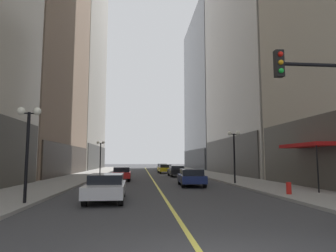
{
  "coord_description": "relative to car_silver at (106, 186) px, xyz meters",
  "views": [
    {
      "loc": [
        -1.35,
        -5.68,
        2.04
      ],
      "look_at": [
        1.32,
        22.63,
        5.27
      ],
      "focal_mm": 31.83,
      "sensor_mm": 36.0,
      "label": 1
    }
  ],
  "objects": [
    {
      "name": "fire_hydrant_right",
      "position": [
        9.91,
        0.66,
        -0.32
      ],
      "size": [
        0.28,
        0.28,
        0.8
      ],
      "primitive_type": "cylinder",
      "color": "red",
      "rests_on": "ground"
    },
    {
      "name": "car_yellow",
      "position": [
        5.46,
        30.17,
        -0.0
      ],
      "size": [
        2.07,
        4.41,
        1.32
      ],
      "color": "yellow",
      "rests_on": "ground"
    },
    {
      "name": "car_grey",
      "position": [
        5.67,
        38.52,
        -0.0
      ],
      "size": [
        1.89,
        4.06,
        1.32
      ],
      "color": "slate",
      "rests_on": "ground"
    },
    {
      "name": "car_black",
      "position": [
        6.09,
        20.82,
        -0.0
      ],
      "size": [
        1.81,
        4.37,
        1.32
      ],
      "color": "black",
      "rests_on": "ground"
    },
    {
      "name": "car_silver",
      "position": [
        0.0,
        0.0,
        0.0
      ],
      "size": [
        1.94,
        4.71,
        1.32
      ],
      "color": "#B7B7BC",
      "rests_on": "ground"
    },
    {
      "name": "ground_plane",
      "position": [
        3.01,
        25.27,
        -0.72
      ],
      "size": [
        200.0,
        200.0,
        0.0
      ],
      "primitive_type": "plane",
      "color": "#38383A"
    },
    {
      "name": "lane_centre_stripe",
      "position": [
        3.01,
        25.27,
        -0.72
      ],
      "size": [
        0.16,
        70.0,
        0.01
      ],
      "primitive_type": "cube",
      "color": "#E5D64C",
      "rests_on": "ground"
    },
    {
      "name": "street_lamp_left_near",
      "position": [
        -3.39,
        -1.46,
        2.54
      ],
      "size": [
        1.06,
        0.36,
        4.43
      ],
      "color": "black",
      "rests_on": "ground"
    },
    {
      "name": "street_lamp_left_far",
      "position": [
        -3.39,
        23.56,
        2.54
      ],
      "size": [
        1.06,
        0.36,
        4.43
      ],
      "color": "black",
      "rests_on": "ground"
    },
    {
      "name": "storefront_awning_right",
      "position": [
        12.7,
        3.39,
        2.26
      ],
      "size": [
        1.6,
        4.69,
        3.12
      ],
      "color": "#B21414",
      "rests_on": "ground"
    },
    {
      "name": "car_red",
      "position": [
        -0.08,
        14.37,
        -0.0
      ],
      "size": [
        1.78,
        4.59,
        1.32
      ],
      "color": "#B21919",
      "rests_on": "ground"
    },
    {
      "name": "sidewalk_left",
      "position": [
        -5.24,
        25.27,
        -0.65
      ],
      "size": [
        4.5,
        78.0,
        0.15
      ],
      "primitive_type": "cube",
      "color": "gray",
      "rests_on": "ground"
    },
    {
      "name": "building_left_mid",
      "position": [
        -15.32,
        24.77,
        15.54
      ],
      "size": [
        15.87,
        24.0,
        32.62
      ],
      "color": "gray",
      "rests_on": "ground"
    },
    {
      "name": "building_left_far",
      "position": [
        -12.61,
        50.27,
        33.26
      ],
      "size": [
        10.43,
        26.0,
        68.18
      ],
      "color": "#A8A399",
      "rests_on": "ground"
    },
    {
      "name": "street_lamp_right_mid",
      "position": [
        9.41,
        8.59,
        2.54
      ],
      "size": [
        1.06,
        0.36,
        4.43
      ],
      "color": "black",
      "rests_on": "ground"
    },
    {
      "name": "sidewalk_right",
      "position": [
        11.26,
        25.27,
        -0.65
      ],
      "size": [
        4.5,
        78.0,
        0.15
      ],
      "primitive_type": "cube",
      "color": "gray",
      "rests_on": "ground"
    },
    {
      "name": "building_right_far",
      "position": [
        18.96,
        50.27,
        16.8
      ],
      "size": [
        11.11,
        26.0,
        35.21
      ],
      "color": "slate",
      "rests_on": "ground"
    },
    {
      "name": "car_navy",
      "position": [
        5.65,
        7.65,
        -0.0
      ],
      "size": [
        2.0,
        4.37,
        1.32
      ],
      "color": "#141E4C",
      "rests_on": "ground"
    }
  ]
}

